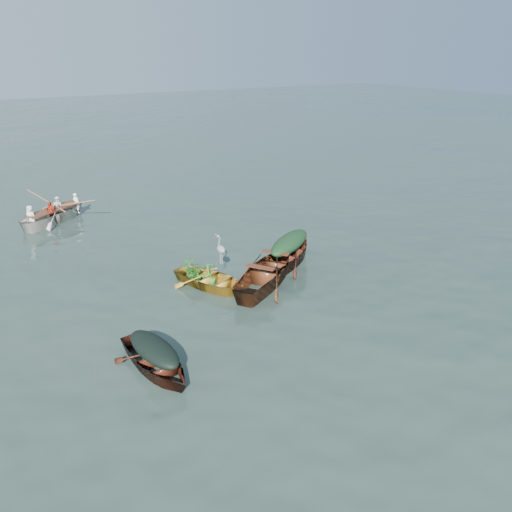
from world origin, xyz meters
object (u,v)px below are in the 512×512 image
(rowed_boat, at_px, (57,222))
(heron, at_px, (221,254))
(yellow_dinghy, at_px, (212,288))
(open_wooden_boat, at_px, (268,283))
(green_tarp_boat, at_px, (289,264))
(dark_covered_boat, at_px, (156,370))

(rowed_boat, distance_m, heron, 9.39)
(yellow_dinghy, height_order, rowed_boat, rowed_boat)
(yellow_dinghy, height_order, open_wooden_boat, open_wooden_boat)
(yellow_dinghy, relative_size, heron, 3.63)
(green_tarp_boat, bearing_deg, dark_covered_boat, 87.53)
(rowed_boat, xyz_separation_m, heron, (3.16, -8.79, 0.92))
(yellow_dinghy, relative_size, dark_covered_boat, 0.98)
(open_wooden_boat, height_order, rowed_boat, open_wooden_boat)
(open_wooden_boat, distance_m, heron, 1.73)
(green_tarp_boat, bearing_deg, open_wooden_boat, 90.00)
(green_tarp_boat, relative_size, open_wooden_boat, 0.88)
(yellow_dinghy, bearing_deg, dark_covered_boat, -157.48)
(dark_covered_boat, xyz_separation_m, rowed_boat, (0.38, 12.15, 0.00))
(open_wooden_boat, bearing_deg, rowed_boat, -10.22)
(yellow_dinghy, distance_m, dark_covered_boat, 4.35)
(dark_covered_boat, distance_m, heron, 4.96)
(open_wooden_boat, relative_size, rowed_boat, 1.13)
(open_wooden_boat, bearing_deg, yellow_dinghy, 34.75)
(dark_covered_boat, distance_m, green_tarp_boat, 6.96)
(yellow_dinghy, bearing_deg, rowed_boat, 83.56)
(dark_covered_boat, bearing_deg, yellow_dinghy, 38.17)
(dark_covered_boat, relative_size, open_wooden_boat, 0.66)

